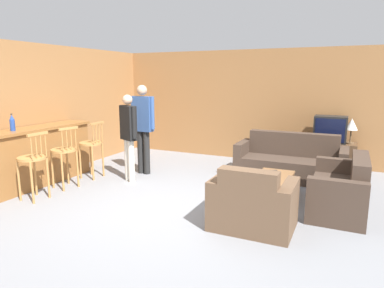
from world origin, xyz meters
TOP-DOWN VIEW (x-y plane):
  - ground_plane at (0.00, 0.00)m, footprint 24.00×24.00m
  - wall_back at (0.00, 3.69)m, footprint 9.40×0.08m
  - wall_left at (-3.20, 1.34)m, footprint 0.08×8.69m
  - bar_counter at (-2.86, 0.11)m, footprint 0.55×2.14m
  - bar_chair_near at (-2.25, -0.56)m, footprint 0.45×0.45m
  - bar_chair_mid at (-2.25, 0.11)m, footprint 0.52×0.52m
  - bar_chair_far at (-2.25, 0.82)m, footprint 0.44×0.44m
  - couch_far at (1.31, 2.41)m, footprint 2.06×0.82m
  - armchair_near at (1.24, -0.15)m, footprint 1.06×0.78m
  - loveseat_right at (2.28, 1.00)m, footprint 0.76×1.45m
  - coffee_table at (1.25, 1.11)m, footprint 0.55×0.95m
  - tv_unit at (1.95, 3.32)m, footprint 1.07×0.51m
  - tv at (1.95, 3.31)m, footprint 0.65×0.42m
  - bottle at (-2.85, -0.40)m, footprint 0.08×0.08m
  - book_on_table at (1.18, 1.34)m, footprint 0.22×0.18m
  - table_lamp at (2.35, 3.32)m, footprint 0.24×0.24m
  - person_by_window at (-1.49, 1.50)m, footprint 0.55×0.20m
  - person_by_counter at (-1.44, 0.93)m, footprint 0.46×0.30m

SIDE VIEW (x-z plane):
  - ground_plane at x=0.00m, z-range 0.00..0.00m
  - loveseat_right at x=2.28m, z-range -0.11..0.73m
  - tv_unit at x=1.95m, z-range 0.00..0.62m
  - couch_far at x=1.31m, z-range -0.13..0.76m
  - armchair_near at x=1.24m, z-range -0.11..0.74m
  - coffee_table at x=1.25m, z-range 0.13..0.51m
  - book_on_table at x=1.18m, z-range 0.38..0.40m
  - bar_counter at x=-2.86m, z-range 0.00..1.08m
  - bar_chair_near at x=-2.25m, z-range 0.06..1.18m
  - bar_chair_mid at x=-2.25m, z-range 0.06..1.18m
  - bar_chair_far at x=-2.25m, z-range 0.06..1.18m
  - tv at x=1.95m, z-range 0.62..1.17m
  - person_by_counter at x=-1.44m, z-range 0.12..1.77m
  - table_lamp at x=2.35m, z-range 0.74..1.26m
  - person_by_window at x=-1.49m, z-range 0.13..1.94m
  - bottle at x=-2.85m, z-range 1.06..1.35m
  - wall_back at x=0.00m, z-range 0.00..2.60m
  - wall_left at x=-3.20m, z-range 0.00..2.60m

